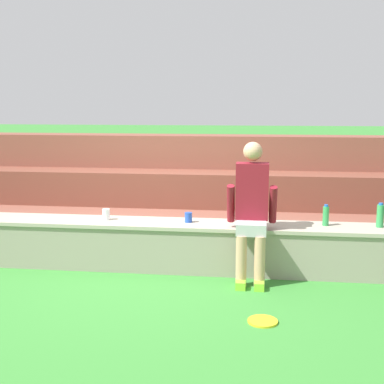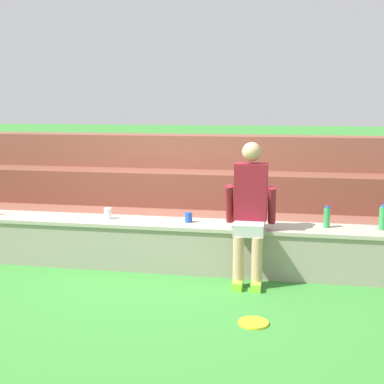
{
  "view_description": "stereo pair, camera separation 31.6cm",
  "coord_description": "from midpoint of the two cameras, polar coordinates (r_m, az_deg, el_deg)",
  "views": [
    {
      "loc": [
        1.14,
        -5.25,
        1.82
      ],
      "look_at": [
        0.43,
        0.24,
        0.88
      ],
      "focal_mm": 48.08,
      "sensor_mm": 36.0,
      "label": 1
    },
    {
      "loc": [
        1.45,
        -5.2,
        1.82
      ],
      "look_at": [
        0.43,
        0.24,
        0.88
      ],
      "focal_mm": 48.08,
      "sensor_mm": 36.0,
      "label": 2
    }
  ],
  "objects": [
    {
      "name": "water_bottle_mid_right",
      "position": [
        5.68,
        13.09,
        -2.58
      ],
      "size": [
        0.07,
        0.07,
        0.23
      ],
      "color": "green",
      "rests_on": "stone_seating_wall"
    },
    {
      "name": "brick_bleachers",
      "position": [
        7.2,
        -3.1,
        -0.58
      ],
      "size": [
        10.88,
        1.69,
        1.39
      ],
      "color": "brown",
      "rests_on": "ground"
    },
    {
      "name": "ground_plane",
      "position": [
        5.68,
        -6.27,
        -9.07
      ],
      "size": [
        80.0,
        80.0,
        0.0
      ],
      "primitive_type": "plane",
      "color": "#388433"
    },
    {
      "name": "stone_seating_wall",
      "position": [
        5.82,
        -5.76,
        -5.69
      ],
      "size": [
        7.82,
        0.52,
        0.53
      ],
      "color": "gray",
      "rests_on": "ground"
    },
    {
      "name": "water_bottle_center_gap",
      "position": [
        5.76,
        18.69,
        -2.51
      ],
      "size": [
        0.08,
        0.08,
        0.26
      ],
      "color": "green",
      "rests_on": "stone_seating_wall"
    },
    {
      "name": "plastic_cup_middle",
      "position": [
        5.92,
        -11.02,
        -2.46
      ],
      "size": [
        0.08,
        0.08,
        0.13
      ],
      "primitive_type": "cylinder",
      "color": "white",
      "rests_on": "stone_seating_wall"
    },
    {
      "name": "plastic_cup_right_end",
      "position": [
        5.69,
        -2.0,
        -2.84
      ],
      "size": [
        0.08,
        0.08,
        0.11
      ],
      "primitive_type": "cylinder",
      "color": "blue",
      "rests_on": "stone_seating_wall"
    },
    {
      "name": "frisbee",
      "position": [
        4.51,
        5.8,
        -14.1
      ],
      "size": [
        0.26,
        0.26,
        0.02
      ],
      "primitive_type": "cylinder",
      "color": "yellow",
      "rests_on": "ground"
    },
    {
      "name": "person_left_of_center",
      "position": [
        5.31,
        4.95,
        -1.84
      ],
      "size": [
        0.52,
        0.54,
        1.44
      ],
      "color": "tan",
      "rests_on": "ground"
    }
  ]
}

